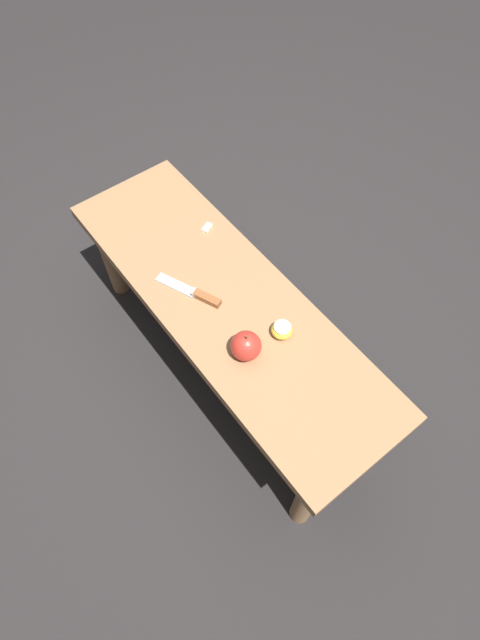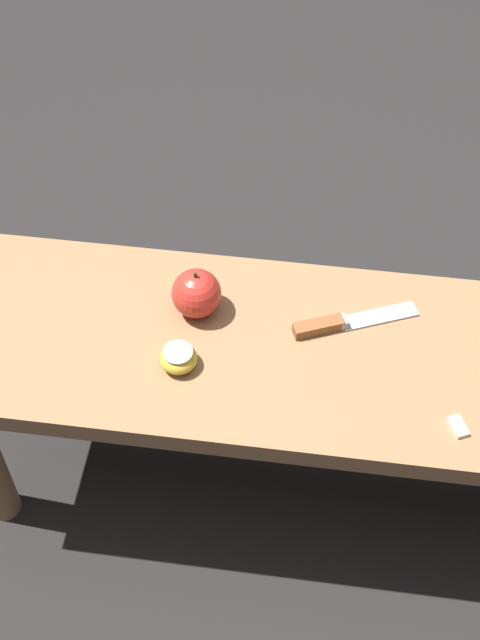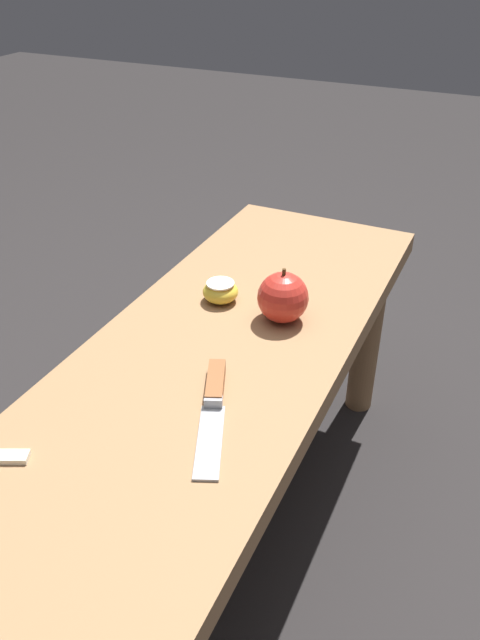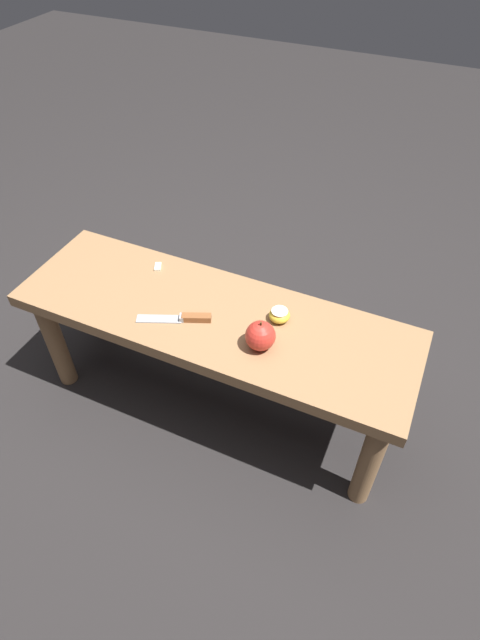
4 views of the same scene
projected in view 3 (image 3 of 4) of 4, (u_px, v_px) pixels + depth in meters
ground_plane at (206, 558)px, 1.17m from camera, size 8.00×8.00×0.00m
wooden_bench at (199, 407)px, 0.97m from camera, size 1.23×0.39×0.45m
knife at (214, 399)px, 0.86m from camera, size 0.21×0.11×0.02m
apple_whole at (283, 297)px, 1.02m from camera, size 0.08×0.08×0.10m
apple_cut at (220, 291)px, 1.08m from camera, size 0.06×0.06×0.04m
apple_slice_near_knife at (13, 457)px, 0.77m from camera, size 0.03×0.04×0.01m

